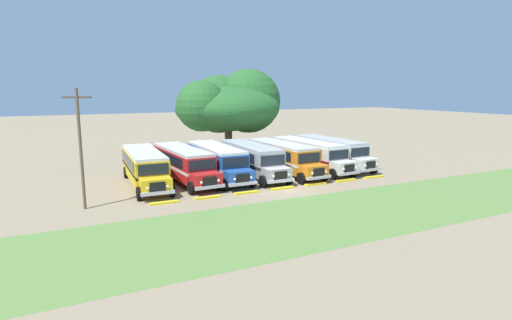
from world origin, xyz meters
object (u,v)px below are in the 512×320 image
object	(u,v)px
parked_bus_slot_6	(331,151)
utility_pole	(80,146)
parked_bus_slot_3	(251,158)
parked_bus_slot_5	(309,153)
parked_bus_slot_4	(282,156)
parked_bus_slot_0	(145,166)
parked_bus_slot_2	(217,160)
parked_bus_slot_1	(183,163)
broad_shade_tree	(229,105)

from	to	relation	value
parked_bus_slot_6	utility_pole	bearing A→B (deg)	-80.28
parked_bus_slot_3	parked_bus_slot_5	world-z (taller)	same
parked_bus_slot_5	parked_bus_slot_6	size ratio (longest dim) A/B	1.00
parked_bus_slot_3	parked_bus_slot_4	bearing A→B (deg)	85.23
parked_bus_slot_0	parked_bus_slot_3	bearing A→B (deg)	89.64
parked_bus_slot_6	parked_bus_slot_2	bearing A→B (deg)	-92.98
parked_bus_slot_2	parked_bus_slot_4	xyz separation A→B (m)	(6.30, -0.73, 0.00)
parked_bus_slot_3	parked_bus_slot_1	bearing A→B (deg)	-93.51
parked_bus_slot_2	broad_shade_tree	world-z (taller)	broad_shade_tree
parked_bus_slot_1	parked_bus_slot_2	world-z (taller)	same
parked_bus_slot_3	broad_shade_tree	bearing A→B (deg)	168.09
parked_bus_slot_0	utility_pole	world-z (taller)	utility_pole
parked_bus_slot_5	utility_pole	world-z (taller)	utility_pole
parked_bus_slot_4	parked_bus_slot_6	size ratio (longest dim) A/B	1.00
parked_bus_slot_0	parked_bus_slot_3	world-z (taller)	same
broad_shade_tree	parked_bus_slot_1	bearing A→B (deg)	-128.76
broad_shade_tree	utility_pole	distance (m)	24.02
parked_bus_slot_1	parked_bus_slot_4	world-z (taller)	same
parked_bus_slot_4	broad_shade_tree	distance (m)	12.78
parked_bus_slot_2	parked_bus_slot_5	world-z (taller)	same
parked_bus_slot_6	utility_pole	distance (m)	24.53
parked_bus_slot_5	utility_pole	size ratio (longest dim) A/B	1.37
parked_bus_slot_4	parked_bus_slot_5	distance (m)	3.27
parked_bus_slot_0	parked_bus_slot_4	world-z (taller)	same
parked_bus_slot_1	parked_bus_slot_6	world-z (taller)	same
parked_bus_slot_1	parked_bus_slot_2	xyz separation A→B (m)	(3.07, -0.10, 0.00)
parked_bus_slot_2	utility_pole	xyz separation A→B (m)	(-11.39, -5.30, 2.65)
broad_shade_tree	parked_bus_slot_0	bearing A→B (deg)	-137.58
parked_bus_slot_2	utility_pole	bearing A→B (deg)	-64.61
parked_bus_slot_0	parked_bus_slot_6	world-z (taller)	same
parked_bus_slot_5	utility_pole	bearing A→B (deg)	-80.71
parked_bus_slot_2	parked_bus_slot_6	bearing A→B (deg)	90.14
parked_bus_slot_3	parked_bus_slot_5	size ratio (longest dim) A/B	0.99
parked_bus_slot_6	parked_bus_slot_0	bearing A→B (deg)	-92.98
parked_bus_slot_1	broad_shade_tree	distance (m)	14.99
parked_bus_slot_3	broad_shade_tree	distance (m)	12.77
parked_bus_slot_2	parked_bus_slot_5	xyz separation A→B (m)	(9.56, -0.48, 0.00)
parked_bus_slot_5	parked_bus_slot_6	distance (m)	2.90
utility_pole	parked_bus_slot_2	bearing A→B (deg)	24.93
parked_bus_slot_3	broad_shade_tree	xyz separation A→B (m)	(2.70, 11.69, 4.37)
parked_bus_slot_0	parked_bus_slot_5	distance (m)	15.96
parked_bus_slot_2	parked_bus_slot_6	world-z (taller)	same
parked_bus_slot_1	parked_bus_slot_6	bearing A→B (deg)	85.80
parked_bus_slot_0	parked_bus_slot_6	bearing A→B (deg)	91.98
parked_bus_slot_2	parked_bus_slot_4	size ratio (longest dim) A/B	1.00
parked_bus_slot_0	parked_bus_slot_4	bearing A→B (deg)	88.86
parked_bus_slot_2	broad_shade_tree	xyz separation A→B (m)	(5.91, 11.28, 4.37)
parked_bus_slot_6	utility_pole	size ratio (longest dim) A/B	1.37
parked_bus_slot_0	parked_bus_slot_4	distance (m)	12.71
broad_shade_tree	parked_bus_slot_2	bearing A→B (deg)	-117.65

